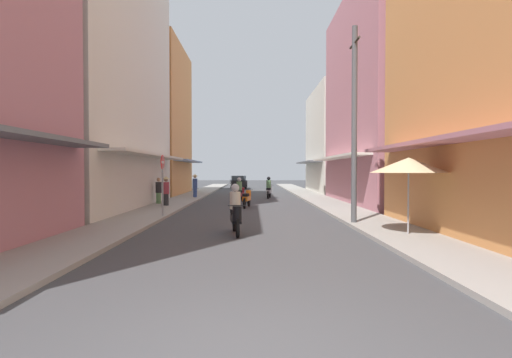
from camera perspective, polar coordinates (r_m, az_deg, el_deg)
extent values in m
plane|color=#424244|center=(25.13, -0.69, -3.31)|extent=(110.84, 110.84, 0.00)
cube|color=#9E9991|center=(25.56, -11.07, -3.12)|extent=(2.15, 58.38, 0.12)
cube|color=#9E9991|center=(25.52, 9.69, -3.12)|extent=(2.15, 58.38, 0.12)
cube|color=slate|center=(9.49, -34.35, 5.93)|extent=(1.10, 9.00, 0.12)
cube|color=silver|center=(22.51, -24.64, 17.95)|extent=(6.00, 12.84, 17.01)
cube|color=silver|center=(20.39, -15.47, 3.47)|extent=(1.10, 11.55, 0.12)
cube|color=#D88C4C|center=(32.56, -16.27, 8.43)|extent=(6.00, 8.81, 12.20)
cube|color=#8CA5CC|center=(31.54, -10.10, 2.69)|extent=(1.10, 7.93, 0.12)
cube|color=#B7727F|center=(10.67, 28.08, 5.45)|extent=(1.10, 11.68, 0.12)
cube|color=#B7727F|center=(24.64, 20.30, 11.27)|extent=(6.00, 11.92, 12.63)
cube|color=silver|center=(23.27, 12.14, 3.20)|extent=(1.10, 10.73, 0.12)
cube|color=silver|center=(35.60, 13.52, 5.55)|extent=(6.00, 10.17, 9.39)
cube|color=slate|center=(34.83, 7.91, 2.55)|extent=(1.10, 9.15, 0.12)
cylinder|color=black|center=(21.02, -1.09, -3.43)|extent=(0.17, 0.57, 0.56)
cylinder|color=black|center=(19.79, -1.75, -3.72)|extent=(0.17, 0.57, 0.56)
cube|color=orange|center=(20.34, -1.44, -2.97)|extent=(0.45, 1.03, 0.24)
cube|color=black|center=(20.13, -1.55, -2.44)|extent=(0.37, 0.60, 0.14)
cylinder|color=orange|center=(20.87, -1.16, -2.31)|extent=(0.28, 0.28, 0.45)
cylinder|color=black|center=(20.85, -1.16, -1.62)|extent=(0.55, 0.12, 0.03)
cylinder|color=black|center=(11.24, -2.82, -7.51)|extent=(0.15, 0.57, 0.56)
cylinder|color=black|center=(12.48, -3.33, -6.64)|extent=(0.15, 0.57, 0.56)
cube|color=black|center=(11.88, -3.11, -5.97)|extent=(0.41, 1.03, 0.24)
cube|color=black|center=(12.05, -3.19, -4.90)|extent=(0.35, 0.59, 0.14)
cylinder|color=black|center=(11.31, -2.88, -5.31)|extent=(0.28, 0.28, 0.45)
cylinder|color=black|center=(11.28, -2.88, -4.05)|extent=(0.55, 0.10, 0.03)
cylinder|color=beige|center=(11.97, -3.17, -3.26)|extent=(0.34, 0.34, 0.55)
sphere|color=#B2B2B7|center=(11.95, -3.18, -1.35)|extent=(0.26, 0.26, 0.26)
cylinder|color=black|center=(27.84, 2.13, -2.29)|extent=(0.17, 0.57, 0.56)
cylinder|color=black|center=(26.60, 1.83, -2.45)|extent=(0.17, 0.57, 0.56)
cube|color=#B2B2B7|center=(27.16, 1.97, -1.91)|extent=(0.44, 1.03, 0.24)
cube|color=black|center=(26.95, 1.92, -1.51)|extent=(0.37, 0.60, 0.14)
cylinder|color=#B2B2B7|center=(27.69, 2.11, -1.44)|extent=(0.28, 0.28, 0.45)
cylinder|color=black|center=(27.68, 2.11, -0.92)|extent=(0.55, 0.12, 0.03)
cylinder|color=#598C59|center=(26.98, 1.94, -0.76)|extent=(0.34, 0.34, 0.55)
sphere|color=black|center=(26.97, 1.94, 0.09)|extent=(0.26, 0.26, 0.26)
cylinder|color=black|center=(24.39, -2.03, -2.79)|extent=(0.21, 0.56, 0.56)
cylinder|color=black|center=(23.19, -2.86, -3.00)|extent=(0.21, 0.56, 0.56)
cube|color=maroon|center=(23.72, -2.47, -2.37)|extent=(0.51, 1.04, 0.24)
cube|color=black|center=(23.52, -2.60, -1.91)|extent=(0.41, 0.61, 0.14)
cylinder|color=maroon|center=(24.24, -2.11, -1.82)|extent=(0.28, 0.28, 0.45)
cylinder|color=black|center=(24.23, -2.11, -1.23)|extent=(0.54, 0.16, 0.03)
cylinder|color=#598C59|center=(23.55, -2.57, -1.05)|extent=(0.34, 0.34, 0.55)
sphere|color=#B2B2B7|center=(23.54, -2.57, -0.08)|extent=(0.26, 0.26, 0.26)
cube|color=black|center=(42.86, -2.72, -0.63)|extent=(2.16, 4.25, 0.70)
cube|color=#333D47|center=(42.69, -2.71, 0.10)|extent=(1.80, 2.25, 0.60)
cylinder|color=black|center=(44.08, -3.79, -0.94)|extent=(0.24, 0.65, 0.64)
cylinder|color=black|center=(44.16, -1.85, -0.94)|extent=(0.24, 0.65, 0.64)
cylinder|color=black|center=(41.58, -3.65, -1.07)|extent=(0.24, 0.65, 0.64)
cylinder|color=black|center=(41.67, -1.59, -1.07)|extent=(0.24, 0.65, 0.64)
cylinder|color=#598C59|center=(22.29, -14.57, -2.98)|extent=(0.28, 0.28, 0.73)
cylinder|color=#262628|center=(22.25, -14.58, -1.24)|extent=(0.34, 0.34, 0.62)
sphere|color=tan|center=(22.24, -14.58, -0.08)|extent=(0.22, 0.22, 0.22)
cylinder|color=#334C8C|center=(27.14, -9.24, -2.16)|extent=(0.28, 0.28, 0.78)
cylinder|color=#334C8C|center=(27.11, -9.25, -0.64)|extent=(0.34, 0.34, 0.66)
sphere|color=tan|center=(27.10, -9.25, 0.36)|extent=(0.22, 0.22, 0.22)
cone|color=#D1B77A|center=(27.10, -9.25, 0.57)|extent=(0.44, 0.44, 0.16)
cylinder|color=#262628|center=(20.92, -13.50, -3.23)|extent=(0.28, 0.28, 0.75)
cylinder|color=#99333F|center=(20.88, -13.50, -1.33)|extent=(0.34, 0.34, 0.63)
sphere|color=#9E7256|center=(20.86, -13.51, -0.08)|extent=(0.22, 0.22, 0.22)
cone|color=#D1B77A|center=(20.86, -13.51, 0.19)|extent=(0.44, 0.44, 0.16)
cylinder|color=#99999E|center=(12.01, 22.12, -3.08)|extent=(0.05, 0.05, 2.21)
cone|color=beige|center=(11.97, 22.16, 1.96)|extent=(2.22, 2.22, 0.45)
cylinder|color=#4C4C4F|center=(14.18, 14.70, 7.74)|extent=(0.20, 0.20, 7.21)
cylinder|color=#3F382D|center=(14.83, 14.76, 19.36)|extent=(0.08, 1.20, 0.08)
cylinder|color=gray|center=(16.11, -13.99, -1.25)|extent=(0.07, 0.07, 2.60)
cylinder|color=red|center=(16.10, -14.01, 2.48)|extent=(0.02, 0.60, 0.60)
cube|color=white|center=(16.10, -14.01, 2.48)|extent=(0.03, 0.40, 0.10)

